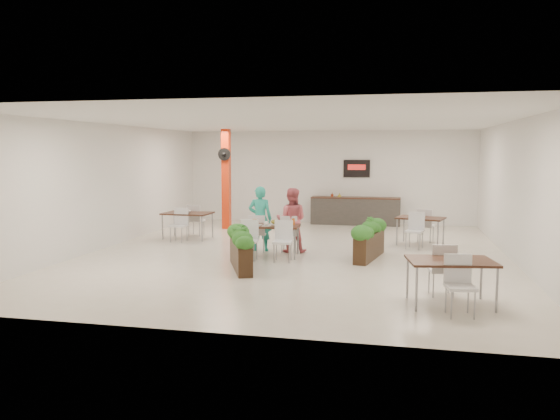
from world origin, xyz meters
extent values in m
plane|color=beige|center=(0.00, 0.00, 0.00)|extent=(12.00, 12.00, 0.00)
cube|color=white|center=(0.00, 6.00, 1.60)|extent=(10.00, 0.10, 3.20)
cube|color=white|center=(0.00, -6.00, 1.60)|extent=(10.00, 0.10, 3.20)
cube|color=white|center=(-5.00, 0.00, 1.60)|extent=(0.10, 12.00, 3.20)
cube|color=white|center=(5.00, 0.00, 1.60)|extent=(0.10, 12.00, 3.20)
cube|color=white|center=(0.00, 0.00, 3.20)|extent=(10.00, 12.00, 0.04)
cube|color=red|center=(-3.00, 3.80, 1.60)|extent=(0.25, 0.25, 3.20)
cylinder|color=black|center=(-3.00, 3.62, 2.40)|extent=(0.40, 0.06, 0.40)
sphere|color=black|center=(-3.00, 3.58, 2.40)|extent=(0.12, 0.12, 0.12)
cube|color=#302E2B|center=(1.00, 5.65, 0.45)|extent=(3.00, 0.60, 0.90)
cube|color=black|center=(1.00, 5.65, 0.92)|extent=(3.00, 0.62, 0.04)
cube|color=black|center=(1.00, 5.96, 1.90)|extent=(0.90, 0.04, 0.60)
cube|color=red|center=(1.00, 5.93, 1.95)|extent=(0.60, 0.02, 0.18)
imported|color=maroon|center=(0.20, 5.65, 1.04)|extent=(0.09, 0.09, 0.19)
imported|color=gold|center=(0.45, 5.65, 1.02)|extent=(0.13, 0.13, 0.17)
cube|color=black|center=(-0.56, -0.45, 0.73)|extent=(1.45, 0.89, 0.04)
cylinder|color=gray|center=(-1.18, -0.82, 0.35)|extent=(0.04, 0.04, 0.71)
cylinder|color=gray|center=(0.10, -0.74, 0.35)|extent=(0.04, 0.04, 0.71)
cylinder|color=gray|center=(-1.22, -0.15, 0.35)|extent=(0.04, 0.04, 0.71)
cylinder|color=gray|center=(0.05, -0.07, 0.35)|extent=(0.04, 0.04, 0.71)
cube|color=white|center=(-1.00, 0.13, 0.45)|extent=(0.45, 0.45, 0.05)
cube|color=white|center=(-0.99, -0.06, 0.70)|extent=(0.42, 0.07, 0.45)
cylinder|color=gray|center=(-0.84, 0.31, 0.21)|extent=(0.02, 0.02, 0.43)
cylinder|color=gray|center=(-1.18, 0.29, 0.21)|extent=(0.02, 0.02, 0.43)
cylinder|color=gray|center=(-0.82, -0.03, 0.21)|extent=(0.02, 0.02, 0.43)
cylinder|color=gray|center=(-1.16, -0.05, 0.21)|extent=(0.02, 0.02, 0.43)
cube|color=white|center=(-0.20, 0.18, 0.45)|extent=(0.45, 0.45, 0.05)
cube|color=white|center=(-0.19, -0.01, 0.70)|extent=(0.42, 0.07, 0.45)
cylinder|color=gray|center=(-0.04, 0.36, 0.21)|extent=(0.02, 0.02, 0.43)
cylinder|color=gray|center=(-0.38, 0.34, 0.21)|extent=(0.02, 0.02, 0.43)
cylinder|color=gray|center=(-0.02, 0.02, 0.21)|extent=(0.02, 0.02, 0.43)
cylinder|color=gray|center=(-0.36, 0.00, 0.21)|extent=(0.02, 0.02, 0.43)
cube|color=white|center=(-0.93, -1.07, 0.45)|extent=(0.45, 0.45, 0.05)
cube|color=white|center=(-0.94, -0.88, 0.70)|extent=(0.42, 0.07, 0.45)
cylinder|color=gray|center=(-1.08, -1.25, 0.21)|extent=(0.02, 0.02, 0.43)
cylinder|color=gray|center=(-0.74, -1.23, 0.21)|extent=(0.02, 0.02, 0.43)
cylinder|color=gray|center=(-1.11, -0.91, 0.21)|extent=(0.02, 0.02, 0.43)
cylinder|color=gray|center=(-0.77, -0.89, 0.21)|extent=(0.02, 0.02, 0.43)
cube|color=white|center=(-0.13, -1.02, 0.45)|extent=(0.45, 0.45, 0.05)
cube|color=white|center=(-0.14, -0.83, 0.70)|extent=(0.42, 0.07, 0.45)
cylinder|color=gray|center=(-0.29, -1.20, 0.21)|extent=(0.02, 0.02, 0.43)
cylinder|color=gray|center=(0.05, -1.18, 0.21)|extent=(0.02, 0.02, 0.43)
cylinder|color=gray|center=(-0.31, -0.86, 0.21)|extent=(0.02, 0.02, 0.43)
cylinder|color=gray|center=(0.03, -0.84, 0.21)|extent=(0.02, 0.02, 0.43)
cube|color=white|center=(-0.91, -0.57, 0.76)|extent=(0.32, 0.32, 0.01)
ellipsoid|color=brown|center=(-0.91, -0.57, 0.83)|extent=(0.22, 0.22, 0.13)
cube|color=white|center=(-0.47, -0.32, 0.76)|extent=(0.28, 0.28, 0.01)
ellipsoid|color=orange|center=(-0.47, -0.32, 0.82)|extent=(0.18, 0.18, 0.11)
cube|color=white|center=(-0.16, -0.54, 0.76)|extent=(0.28, 0.28, 0.01)
ellipsoid|color=#541410|center=(-0.16, -0.54, 0.81)|extent=(0.16, 0.16, 0.10)
cube|color=white|center=(-0.60, -0.63, 0.76)|extent=(0.19, 0.19, 0.01)
ellipsoid|color=white|center=(-0.60, -0.63, 0.80)|extent=(0.12, 0.12, 0.07)
cylinder|color=orange|center=(-0.02, -0.26, 0.82)|extent=(0.07, 0.07, 0.15)
imported|color=brown|center=(-1.12, -0.38, 0.80)|extent=(0.12, 0.12, 0.10)
imported|color=#28B096|center=(-0.96, 0.20, 0.82)|extent=(0.62, 0.43, 1.63)
imported|color=#DD626D|center=(-0.16, 0.20, 0.80)|extent=(0.81, 0.65, 1.60)
cube|color=black|center=(-0.84, -1.97, 0.29)|extent=(0.95, 1.74, 0.59)
ellipsoid|color=#1E5A19|center=(-0.55, -2.64, 0.71)|extent=(0.40, 0.40, 0.32)
ellipsoid|color=#1E5A19|center=(-0.69, -2.31, 0.71)|extent=(0.40, 0.40, 0.32)
ellipsoid|color=#1E5A19|center=(-0.84, -1.97, 0.71)|extent=(0.40, 0.40, 0.32)
ellipsoid|color=#1E5A19|center=(-0.98, -1.63, 0.71)|extent=(0.40, 0.40, 0.32)
ellipsoid|color=#1E5A19|center=(-1.12, -1.30, 0.71)|extent=(0.40, 0.40, 0.32)
imported|color=#1E5A19|center=(-0.84, -1.97, 0.78)|extent=(0.34, 0.30, 0.38)
cube|color=black|center=(1.78, -0.24, 0.30)|extent=(0.64, 1.81, 0.60)
ellipsoid|color=#1E5A19|center=(1.64, -0.97, 0.72)|extent=(0.40, 0.40, 0.32)
ellipsoid|color=#1E5A19|center=(1.71, -0.61, 0.72)|extent=(0.40, 0.40, 0.32)
ellipsoid|color=#1E5A19|center=(1.78, -0.24, 0.72)|extent=(0.40, 0.40, 0.32)
ellipsoid|color=#1E5A19|center=(1.85, 0.12, 0.72)|extent=(0.40, 0.40, 0.32)
ellipsoid|color=#1E5A19|center=(1.93, 0.48, 0.72)|extent=(0.40, 0.40, 0.32)
imported|color=#1E5A19|center=(1.78, -0.24, 0.79)|extent=(0.22, 0.22, 0.39)
cube|color=black|center=(-3.47, 1.62, 0.73)|extent=(1.37, 0.95, 0.04)
cylinder|color=gray|center=(-4.09, 1.27, 0.35)|extent=(0.04, 0.04, 0.71)
cylinder|color=gray|center=(-2.89, 1.21, 0.35)|extent=(0.04, 0.04, 0.71)
cylinder|color=gray|center=(-4.05, 2.03, 0.35)|extent=(0.04, 0.04, 0.71)
cylinder|color=gray|center=(-2.85, 1.98, 0.35)|extent=(0.04, 0.04, 0.71)
cube|color=white|center=(-3.44, 2.22, 0.45)|extent=(0.44, 0.44, 0.05)
cube|color=white|center=(-3.45, 2.03, 0.70)|extent=(0.42, 0.06, 0.45)
cylinder|color=gray|center=(-3.26, 2.38, 0.21)|extent=(0.02, 0.02, 0.43)
cylinder|color=gray|center=(-3.60, 2.40, 0.21)|extent=(0.02, 0.02, 0.43)
cylinder|color=gray|center=(-3.28, 2.04, 0.21)|extent=(0.02, 0.02, 0.43)
cylinder|color=gray|center=(-3.62, 2.06, 0.21)|extent=(0.02, 0.02, 0.43)
cube|color=white|center=(-3.50, 1.02, 0.45)|extent=(0.44, 0.44, 0.05)
cube|color=white|center=(-3.49, 1.21, 0.70)|extent=(0.42, 0.06, 0.45)
cylinder|color=gray|center=(-3.68, 0.86, 0.21)|extent=(0.02, 0.02, 0.43)
cylinder|color=gray|center=(-3.34, 0.85, 0.21)|extent=(0.02, 0.02, 0.43)
cylinder|color=gray|center=(-3.66, 1.20, 0.21)|extent=(0.02, 0.02, 0.43)
cylinder|color=gray|center=(-3.32, 1.19, 0.21)|extent=(0.02, 0.02, 0.43)
imported|color=white|center=(-3.47, 1.62, 0.78)|extent=(0.22, 0.22, 0.05)
cube|color=black|center=(3.01, 1.89, 0.73)|extent=(1.37, 1.10, 0.04)
cylinder|color=gray|center=(2.40, 1.72, 0.35)|extent=(0.04, 0.04, 0.71)
cylinder|color=gray|center=(3.43, 1.42, 0.35)|extent=(0.04, 0.04, 0.71)
cylinder|color=gray|center=(2.59, 2.37, 0.35)|extent=(0.04, 0.04, 0.71)
cylinder|color=gray|center=(3.62, 2.07, 0.35)|extent=(0.04, 0.04, 0.71)
cube|color=white|center=(3.18, 2.47, 0.45)|extent=(0.52, 0.52, 0.05)
cube|color=white|center=(3.12, 2.29, 0.70)|extent=(0.41, 0.16, 0.45)
cylinder|color=gray|center=(3.39, 2.58, 0.21)|extent=(0.02, 0.02, 0.43)
cylinder|color=gray|center=(3.06, 2.68, 0.21)|extent=(0.02, 0.02, 0.43)
cylinder|color=gray|center=(3.29, 2.26, 0.21)|extent=(0.02, 0.02, 0.43)
cylinder|color=gray|center=(2.97, 2.35, 0.21)|extent=(0.02, 0.02, 0.43)
cube|color=white|center=(2.84, 1.32, 0.45)|extent=(0.52, 0.52, 0.05)
cube|color=white|center=(2.90, 1.50, 0.70)|extent=(0.41, 0.16, 0.45)
cylinder|color=gray|center=(2.63, 1.20, 0.21)|extent=(0.02, 0.02, 0.43)
cylinder|color=gray|center=(2.96, 1.11, 0.21)|extent=(0.02, 0.02, 0.43)
cylinder|color=gray|center=(2.73, 1.53, 0.21)|extent=(0.02, 0.02, 0.43)
cylinder|color=gray|center=(3.05, 1.43, 0.21)|extent=(0.02, 0.02, 0.43)
imported|color=white|center=(3.01, 1.89, 0.78)|extent=(0.22, 0.22, 0.05)
cube|color=black|center=(3.27, -3.88, 0.73)|extent=(1.48, 1.11, 0.04)
cylinder|color=gray|center=(2.72, -4.37, 0.35)|extent=(0.04, 0.04, 0.71)
cylinder|color=gray|center=(3.94, -4.17, 0.35)|extent=(0.04, 0.04, 0.71)
cylinder|color=gray|center=(2.60, -3.60, 0.35)|extent=(0.04, 0.04, 0.71)
cylinder|color=gray|center=(3.81, -3.40, 0.35)|extent=(0.04, 0.04, 0.71)
cube|color=white|center=(3.17, -3.29, 0.45)|extent=(0.48, 0.48, 0.05)
cube|color=white|center=(3.20, -3.48, 0.70)|extent=(0.42, 0.11, 0.45)
cylinder|color=gray|center=(3.31, -3.10, 0.21)|extent=(0.02, 0.02, 0.43)
cylinder|color=gray|center=(2.98, -3.15, 0.21)|extent=(0.02, 0.02, 0.43)
cylinder|color=gray|center=(3.37, -3.43, 0.21)|extent=(0.02, 0.02, 0.43)
cylinder|color=gray|center=(3.03, -3.49, 0.21)|extent=(0.02, 0.02, 0.43)
cube|color=white|center=(3.36, -4.48, 0.45)|extent=(0.48, 0.48, 0.05)
cube|color=white|center=(3.33, -4.29, 0.70)|extent=(0.42, 0.11, 0.45)
cylinder|color=gray|center=(3.22, -4.67, 0.21)|extent=(0.02, 0.02, 0.43)
cylinder|color=gray|center=(3.56, -4.62, 0.21)|extent=(0.02, 0.02, 0.43)
cylinder|color=gray|center=(3.17, -4.34, 0.21)|extent=(0.02, 0.02, 0.43)
cylinder|color=gray|center=(3.50, -4.28, 0.21)|extent=(0.02, 0.02, 0.43)
camera|label=1|loc=(2.40, -12.95, 2.50)|focal=35.00mm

